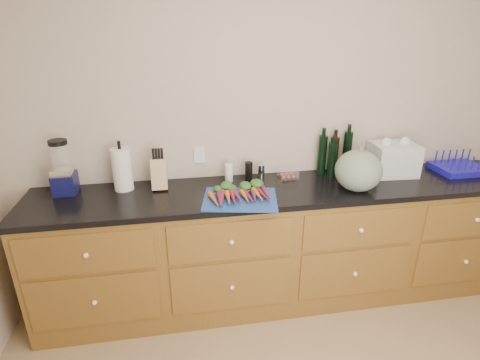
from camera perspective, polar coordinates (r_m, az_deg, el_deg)
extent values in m
cube|color=beige|center=(2.90, 5.58, 7.98)|extent=(4.10, 0.05, 2.60)
cube|color=brown|center=(2.95, 6.61, -9.86)|extent=(3.60, 0.60, 0.90)
cube|color=brown|center=(2.52, -22.37, -10.39)|extent=(0.82, 0.01, 0.28)
sphere|color=white|center=(2.51, -22.44, -10.58)|extent=(0.03, 0.03, 0.03)
cube|color=brown|center=(2.72, -21.23, -16.82)|extent=(0.82, 0.01, 0.38)
sphere|color=white|center=(2.71, -21.30, -17.03)|extent=(0.03, 0.03, 0.03)
cube|color=brown|center=(2.47, -1.35, -9.27)|extent=(0.82, 0.01, 0.28)
sphere|color=white|center=(2.45, -1.29, -9.46)|extent=(0.03, 0.03, 0.03)
cube|color=brown|center=(2.67, -1.28, -15.86)|extent=(0.82, 0.01, 0.38)
sphere|color=white|center=(2.66, -1.22, -16.07)|extent=(0.03, 0.03, 0.03)
cube|color=brown|center=(2.73, 17.85, -7.16)|extent=(0.82, 0.01, 0.28)
sphere|color=white|center=(2.72, 18.00, -7.32)|extent=(0.03, 0.03, 0.03)
cube|color=brown|center=(2.92, 17.01, -13.36)|extent=(0.82, 0.01, 0.38)
sphere|color=white|center=(2.90, 17.15, -13.53)|extent=(0.03, 0.03, 0.03)
cube|color=brown|center=(3.23, 32.29, -5.02)|extent=(0.82, 0.01, 0.28)
sphere|color=white|center=(3.22, 32.47, -5.15)|extent=(0.03, 0.03, 0.03)
cube|color=brown|center=(3.39, 31.04, -10.48)|extent=(0.82, 0.01, 0.38)
sphere|color=white|center=(3.38, 31.21, -10.61)|extent=(0.03, 0.03, 0.03)
cube|color=black|center=(2.73, 7.04, -1.46)|extent=(3.64, 0.62, 0.04)
cube|color=#1D4495|center=(2.50, 0.01, -2.94)|extent=(0.54, 0.45, 0.01)
cone|color=orange|center=(2.45, -4.00, -2.86)|extent=(0.04, 0.19, 0.04)
cone|color=maroon|center=(2.45, -3.31, -2.81)|extent=(0.04, 0.19, 0.04)
cone|color=#75244D|center=(2.46, -2.62, -2.76)|extent=(0.04, 0.19, 0.04)
cone|color=orange|center=(2.46, -1.93, -2.71)|extent=(0.04, 0.19, 0.04)
cone|color=maroon|center=(2.46, -1.24, -2.67)|extent=(0.04, 0.19, 0.04)
cone|color=#75244D|center=(2.47, -0.56, -2.62)|extent=(0.04, 0.19, 0.04)
ellipsoid|color=#274F1A|center=(2.58, -2.69, -1.28)|extent=(0.19, 0.11, 0.06)
cone|color=orange|center=(2.48, 0.72, -2.53)|extent=(0.04, 0.19, 0.04)
cone|color=maroon|center=(2.48, 1.40, -2.48)|extent=(0.04, 0.19, 0.04)
cone|color=#75244D|center=(2.49, 2.07, -2.43)|extent=(0.04, 0.19, 0.04)
cone|color=orange|center=(2.49, 2.74, -2.38)|extent=(0.04, 0.19, 0.04)
cone|color=maroon|center=(2.50, 3.41, -2.33)|extent=(0.04, 0.19, 0.04)
cone|color=#75244D|center=(2.51, 4.08, -2.28)|extent=(0.04, 0.19, 0.04)
ellipsoid|color=#274F1A|center=(2.61, 1.78, -0.98)|extent=(0.19, 0.11, 0.06)
ellipsoid|color=#5E6F5C|center=(2.73, 17.59, 1.37)|extent=(0.32, 0.32, 0.29)
cube|color=#0E1041|center=(2.85, -25.08, -0.49)|extent=(0.15, 0.15, 0.14)
cube|color=silver|center=(2.79, -25.51, 1.06)|extent=(0.13, 0.09, 0.04)
cylinder|color=white|center=(2.79, -25.69, 3.02)|extent=(0.11, 0.11, 0.19)
cylinder|color=black|center=(2.76, -26.07, 5.18)|extent=(0.12, 0.12, 0.03)
cylinder|color=white|center=(2.74, -17.53, 1.55)|extent=(0.13, 0.13, 0.30)
cube|color=tan|center=(2.71, -12.22, 0.92)|extent=(0.11, 0.11, 0.22)
cylinder|color=white|center=(2.78, -1.70, 1.09)|extent=(0.06, 0.06, 0.13)
cylinder|color=black|center=(2.80, 1.35, 1.36)|extent=(0.06, 0.06, 0.14)
cylinder|color=silver|center=(2.83, 3.26, 1.22)|extent=(0.05, 0.05, 0.12)
cube|color=white|center=(2.88, 7.28, 0.93)|extent=(0.14, 0.11, 0.07)
cylinder|color=black|center=(2.97, 12.39, 3.74)|extent=(0.07, 0.07, 0.31)
cylinder|color=black|center=(3.03, 14.10, 3.69)|extent=(0.07, 0.07, 0.29)
cylinder|color=black|center=(3.05, 15.97, 4.07)|extent=(0.07, 0.07, 0.33)
cylinder|color=black|center=(2.95, 13.89, 3.04)|extent=(0.07, 0.07, 0.26)
cube|color=#1814B3|center=(3.47, 30.36, 1.54)|extent=(0.38, 0.30, 0.05)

